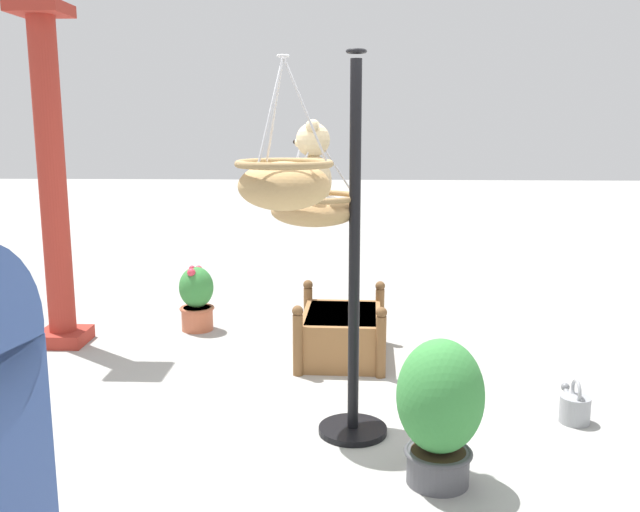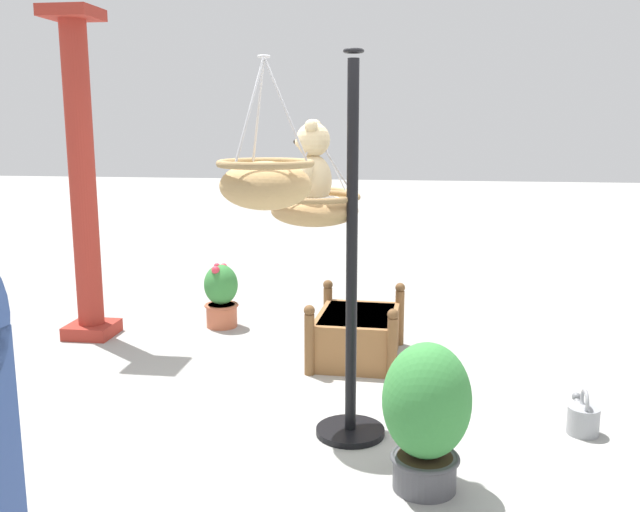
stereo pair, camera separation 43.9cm
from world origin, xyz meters
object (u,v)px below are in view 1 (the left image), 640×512
at_px(teddy_bear, 311,170).
at_px(hanging_basket_left_high, 284,182).
at_px(potted_plant_tall_leafy, 197,298).
at_px(watering_can, 574,407).
at_px(potted_plant_flowering_red, 440,408).
at_px(display_pole_central, 354,323).
at_px(hanging_basket_right_low, 303,198).
at_px(hanging_basket_with_teddy, 315,208).
at_px(greenhouse_pillar_right, 53,186).
at_px(wooden_planter_box, 342,333).

relative_size(teddy_bear, hanging_basket_left_high, 0.73).
distance_m(potted_plant_tall_leafy, watering_can, 3.56).
bearing_deg(potted_plant_flowering_red, hanging_basket_left_high, 101.81).
bearing_deg(watering_can, hanging_basket_left_high, 118.69).
distance_m(display_pole_central, hanging_basket_left_high, 1.27).
xyz_separation_m(hanging_basket_right_low, watering_can, (-1.36, -1.89, -1.24)).
relative_size(hanging_basket_with_teddy, potted_plant_flowering_red, 0.71).
bearing_deg(hanging_basket_left_high, greenhouse_pillar_right, 41.51).
height_order(hanging_basket_with_teddy, teddy_bear, teddy_bear).
relative_size(display_pole_central, hanging_basket_right_low, 3.93).
relative_size(display_pole_central, teddy_bear, 4.38).
xyz_separation_m(hanging_basket_with_teddy, hanging_basket_left_high, (-0.93, 0.11, 0.24)).
relative_size(wooden_planter_box, potted_plant_tall_leafy, 1.57).
distance_m(hanging_basket_with_teddy, watering_can, 2.18).
bearing_deg(wooden_planter_box, display_pole_central, -176.80).
height_order(hanging_basket_with_teddy, hanging_basket_left_high, hanging_basket_left_high).
relative_size(hanging_basket_right_low, greenhouse_pillar_right, 0.21).
relative_size(hanging_basket_right_low, potted_plant_flowering_red, 0.73).
height_order(display_pole_central, hanging_basket_with_teddy, display_pole_central).
relative_size(hanging_basket_with_teddy, wooden_planter_box, 0.58).
bearing_deg(teddy_bear, potted_plant_flowering_red, -135.82).
height_order(hanging_basket_left_high, greenhouse_pillar_right, greenhouse_pillar_right).
distance_m(potted_plant_flowering_red, watering_can, 1.35).
distance_m(display_pole_central, hanging_basket_with_teddy, 0.76).
relative_size(hanging_basket_left_high, hanging_basket_right_low, 1.22).
xyz_separation_m(teddy_bear, wooden_planter_box, (1.31, -0.19, -1.45)).
height_order(teddy_bear, hanging_basket_left_high, hanging_basket_left_high).
bearing_deg(greenhouse_pillar_right, watering_can, -110.55).
xyz_separation_m(hanging_basket_right_low, potted_plant_tall_leafy, (0.62, 1.06, -1.03)).
bearing_deg(hanging_basket_with_teddy, watering_can, -87.61).
bearing_deg(wooden_planter_box, watering_can, -128.41).
height_order(hanging_basket_with_teddy, wooden_planter_box, hanging_basket_with_teddy).
bearing_deg(hanging_basket_left_high, teddy_bear, -5.04).
distance_m(hanging_basket_left_high, potted_plant_flowering_red, 1.49).
bearing_deg(teddy_bear, wooden_planter_box, -8.42).
bearing_deg(hanging_basket_left_high, watering_can, -61.31).
relative_size(hanging_basket_with_teddy, potted_plant_tall_leafy, 0.92).
bearing_deg(hanging_basket_right_low, display_pole_central, -165.37).
distance_m(hanging_basket_right_low, wooden_planter_box, 1.18).
xyz_separation_m(display_pole_central, hanging_basket_with_teddy, (0.15, 0.25, 0.70)).
bearing_deg(display_pole_central, watering_can, -81.45).
bearing_deg(hanging_basket_with_teddy, greenhouse_pillar_right, 55.73).
height_order(hanging_basket_with_teddy, potted_plant_flowering_red, hanging_basket_with_teddy).
bearing_deg(potted_plant_flowering_red, hanging_basket_with_teddy, 43.19).
bearing_deg(hanging_basket_left_high, display_pole_central, -24.56).
distance_m(display_pole_central, teddy_bear, 0.99).
relative_size(hanging_basket_left_high, wooden_planter_box, 0.74).
distance_m(hanging_basket_right_low, watering_can, 2.64).
bearing_deg(watering_can, potted_plant_flowering_red, 129.39).
height_order(hanging_basket_left_high, potted_plant_tall_leafy, hanging_basket_left_high).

